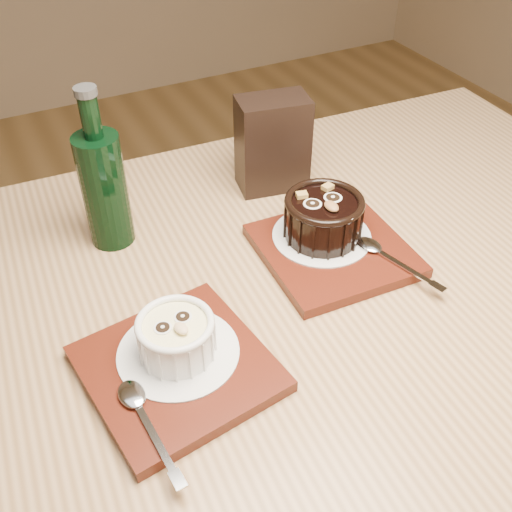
{
  "coord_description": "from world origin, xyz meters",
  "views": [
    {
      "loc": [
        -0.23,
        -0.19,
        1.25
      ],
      "look_at": [
        0.01,
        0.27,
        0.81
      ],
      "focal_mm": 42.0,
      "sensor_mm": 36.0,
      "label": 1
    }
  ],
  "objects_px": {
    "ramekin_white": "(176,335)",
    "condiment_stand": "(273,144)",
    "table": "(274,358)",
    "green_bottle": "(104,186)",
    "tray_left": "(177,369)",
    "ramekin_dark": "(323,216)",
    "tray_right": "(333,250)"
  },
  "relations": [
    {
      "from": "table",
      "to": "green_bottle",
      "type": "bearing_deg",
      "value": 121.81
    },
    {
      "from": "ramekin_white",
      "to": "ramekin_dark",
      "type": "height_order",
      "value": "ramekin_dark"
    },
    {
      "from": "tray_left",
      "to": "tray_right",
      "type": "relative_size",
      "value": 1.0
    },
    {
      "from": "tray_right",
      "to": "condiment_stand",
      "type": "relative_size",
      "value": 1.29
    },
    {
      "from": "tray_left",
      "to": "ramekin_dark",
      "type": "distance_m",
      "value": 0.28
    },
    {
      "from": "ramekin_white",
      "to": "condiment_stand",
      "type": "relative_size",
      "value": 0.58
    },
    {
      "from": "tray_right",
      "to": "ramekin_white",
      "type": "bearing_deg",
      "value": -162.15
    },
    {
      "from": "tray_left",
      "to": "condiment_stand",
      "type": "xyz_separation_m",
      "value": [
        0.26,
        0.27,
        0.06
      ]
    },
    {
      "from": "ramekin_dark",
      "to": "condiment_stand",
      "type": "relative_size",
      "value": 0.73
    },
    {
      "from": "ramekin_dark",
      "to": "green_bottle",
      "type": "distance_m",
      "value": 0.28
    },
    {
      "from": "ramekin_white",
      "to": "green_bottle",
      "type": "distance_m",
      "value": 0.24
    },
    {
      "from": "tray_left",
      "to": "ramekin_white",
      "type": "bearing_deg",
      "value": 62.98
    },
    {
      "from": "tray_left",
      "to": "ramekin_white",
      "type": "height_order",
      "value": "ramekin_white"
    },
    {
      "from": "ramekin_white",
      "to": "tray_right",
      "type": "distance_m",
      "value": 0.26
    },
    {
      "from": "table",
      "to": "tray_right",
      "type": "distance_m",
      "value": 0.16
    },
    {
      "from": "ramekin_dark",
      "to": "condiment_stand",
      "type": "bearing_deg",
      "value": 85.8
    },
    {
      "from": "table",
      "to": "tray_left",
      "type": "bearing_deg",
      "value": -163.96
    },
    {
      "from": "green_bottle",
      "to": "tray_left",
      "type": "bearing_deg",
      "value": -91.15
    },
    {
      "from": "condiment_stand",
      "to": "ramekin_dark",
      "type": "bearing_deg",
      "value": -93.48
    },
    {
      "from": "condiment_stand",
      "to": "green_bottle",
      "type": "bearing_deg",
      "value": -175.32
    },
    {
      "from": "table",
      "to": "condiment_stand",
      "type": "xyz_separation_m",
      "value": [
        0.12,
        0.24,
        0.16
      ]
    },
    {
      "from": "ramekin_white",
      "to": "ramekin_dark",
      "type": "relative_size",
      "value": 0.8
    },
    {
      "from": "ramekin_dark",
      "to": "ramekin_white",
      "type": "bearing_deg",
      "value": -157.61
    },
    {
      "from": "ramekin_white",
      "to": "green_bottle",
      "type": "relative_size",
      "value": 0.38
    },
    {
      "from": "ramekin_white",
      "to": "condiment_stand",
      "type": "height_order",
      "value": "condiment_stand"
    },
    {
      "from": "ramekin_white",
      "to": "condiment_stand",
      "type": "distance_m",
      "value": 0.36
    },
    {
      "from": "table",
      "to": "condiment_stand",
      "type": "height_order",
      "value": "condiment_stand"
    },
    {
      "from": "tray_left",
      "to": "green_bottle",
      "type": "xyz_separation_m",
      "value": [
        0.01,
        0.25,
        0.08
      ]
    },
    {
      "from": "ramekin_dark",
      "to": "green_bottle",
      "type": "height_order",
      "value": "green_bottle"
    },
    {
      "from": "table",
      "to": "condiment_stand",
      "type": "relative_size",
      "value": 8.83
    },
    {
      "from": "table",
      "to": "ramekin_white",
      "type": "xyz_separation_m",
      "value": [
        -0.13,
        -0.03,
        0.13
      ]
    },
    {
      "from": "condiment_stand",
      "to": "tray_left",
      "type": "bearing_deg",
      "value": -133.09
    }
  ]
}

